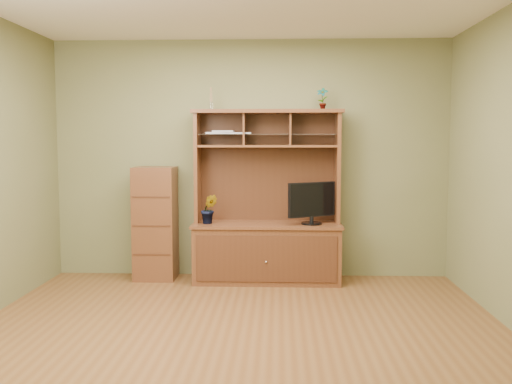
{
  "coord_description": "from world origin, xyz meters",
  "views": [
    {
      "loc": [
        0.33,
        -4.54,
        1.57
      ],
      "look_at": [
        0.1,
        1.2,
        1.04
      ],
      "focal_mm": 40.0,
      "sensor_mm": 36.0,
      "label": 1
    }
  ],
  "objects": [
    {
      "name": "side_cabinet",
      "position": [
        -1.06,
        1.78,
        0.63
      ],
      "size": [
        0.45,
        0.41,
        1.27
      ],
      "color": "#4C2815",
      "rests_on": "room"
    },
    {
      "name": "media_hutch",
      "position": [
        0.2,
        1.73,
        0.52
      ],
      "size": [
        1.66,
        0.61,
        1.9
      ],
      "color": "#4C2815",
      "rests_on": "room"
    },
    {
      "name": "room",
      "position": [
        0.0,
        0.0,
        1.35
      ],
      "size": [
        4.54,
        4.04,
        2.74
      ],
      "color": "brown",
      "rests_on": "ground"
    },
    {
      "name": "top_plant",
      "position": [
        0.8,
        1.8,
        2.02
      ],
      "size": [
        0.15,
        0.12,
        0.24
      ],
      "primitive_type": "imported",
      "rotation": [
        0.0,
        0.0,
        -0.31
      ],
      "color": "#3A6925",
      "rests_on": "media_hutch"
    },
    {
      "name": "reed_diffuser",
      "position": [
        -0.43,
        1.81,
        2.0
      ],
      "size": [
        0.05,
        0.05,
        0.25
      ],
      "color": "silver",
      "rests_on": "media_hutch"
    },
    {
      "name": "magazines",
      "position": [
        -0.26,
        1.8,
        1.65
      ],
      "size": [
        0.51,
        0.21,
        0.04
      ],
      "color": "#A5A5AA",
      "rests_on": "media_hutch"
    },
    {
      "name": "monitor",
      "position": [
        0.68,
        1.65,
        0.89
      ],
      "size": [
        0.52,
        0.33,
        0.46
      ],
      "rotation": [
        0.0,
        0.0,
        0.53
      ],
      "color": "black",
      "rests_on": "media_hutch"
    },
    {
      "name": "orchid_plant",
      "position": [
        -0.44,
        1.65,
        0.81
      ],
      "size": [
        0.19,
        0.16,
        0.32
      ],
      "primitive_type": "imported",
      "rotation": [
        0.0,
        0.0,
        0.08
      ],
      "color": "#265E20",
      "rests_on": "media_hutch"
    }
  ]
}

